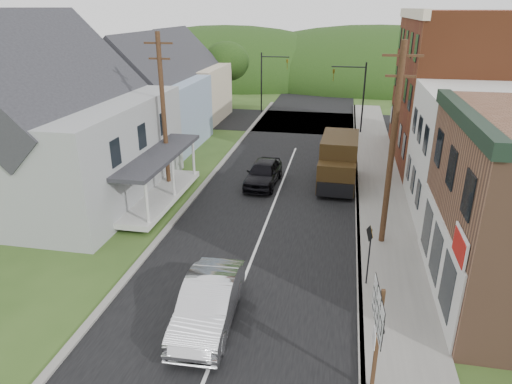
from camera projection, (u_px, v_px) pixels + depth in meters
The scene contains 24 objects.
ground at pixel (248, 271), 18.97m from camera, with size 120.00×120.00×0.00m, color #2D4719.
road at pixel (281, 185), 28.07m from camera, with size 9.00×90.00×0.02m, color black.
cross_road at pixel (306, 122), 43.53m from camera, with size 60.00×9.00×0.02m, color black.
sidewalk_right at pixel (382, 204), 25.18m from camera, with size 2.80×55.00×0.15m, color slate.
curb_right at pixel (357, 202), 25.42m from camera, with size 0.20×55.00×0.15m, color slate.
curb_left at pixel (199, 191), 27.05m from camera, with size 0.30×55.00×0.12m, color slate.
storefront_white at pixel (501, 158), 22.57m from camera, with size 8.00×7.00×6.50m, color silver.
storefront_red at pixel (464, 90), 30.56m from camera, with size 8.00×12.00×10.00m, color brown.
house_gray at pixel (56, 124), 24.95m from camera, with size 10.20×12.24×8.35m.
house_blue at pixel (153, 98), 34.99m from camera, with size 7.14×8.16×7.28m.
house_cream at pixel (186, 81), 43.26m from camera, with size 7.14×8.16×7.28m.
utility_pole_right at pixel (392, 147), 19.41m from camera, with size 1.60×0.26×9.00m.
utility_pole_left at pixel (164, 113), 25.64m from camera, with size 1.60×0.26×9.00m.
traffic_signal_right at pixel (356, 90), 38.17m from camera, with size 2.87×0.20×6.00m.
traffic_signal_left at pixel (268, 76), 46.06m from camera, with size 2.87×0.20×6.00m.
tree_left_b at pixel (40, 91), 31.05m from camera, with size 4.80×4.80×6.94m.
tree_left_c at pixel (75, 61), 38.28m from camera, with size 5.80×5.80×8.41m.
tree_left_d at pixel (227, 61), 47.83m from camera, with size 4.80×4.80×6.94m.
forested_ridge at pixel (323, 80), 68.99m from camera, with size 90.00×30.00×16.00m, color black.
silver_sedan at pixel (208, 303), 15.52m from camera, with size 1.71×4.90×1.62m, color silver.
dark_sedan at pixel (263, 173), 27.86m from camera, with size 1.81×4.49×1.53m, color black.
delivery_van at pixel (339, 162), 27.57m from camera, with size 2.35×5.38×2.97m.
route_sign_cluster at pixel (377, 326), 12.16m from camera, with size 0.22×1.87×3.28m.
warning_sign at pixel (369, 247), 17.23m from camera, with size 0.23×0.67×2.52m.
Camera 1 is at (3.46, -15.98, 10.17)m, focal length 32.00 mm.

